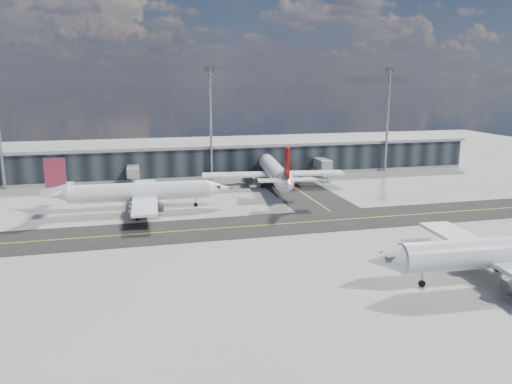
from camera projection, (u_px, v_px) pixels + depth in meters
ground at (255, 233)px, 85.72m from camera, size 300.00×300.00×0.00m
taxiway_lanes at (262, 215)px, 96.80m from camera, size 180.00×63.00×0.03m
terminal_concourse at (208, 160)px, 136.85m from camera, size 152.00×19.80×8.80m
floodlight_masts at (211, 120)px, 127.74m from camera, size 102.50×0.70×28.90m
airliner_af at (137, 192)px, 100.07m from camera, size 37.14×31.62×11.02m
airliner_redtail at (274, 171)px, 120.67m from camera, size 35.16×41.12×12.18m
airliner_near at (512, 252)px, 64.61m from camera, size 39.72×33.85×11.77m
baggage_tug at (140, 215)px, 94.01m from camera, size 2.88×2.52×1.65m
service_van at (248, 178)px, 129.33m from camera, size 2.69×5.38×1.46m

